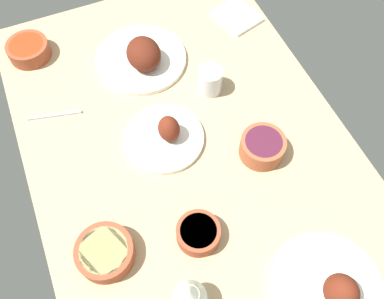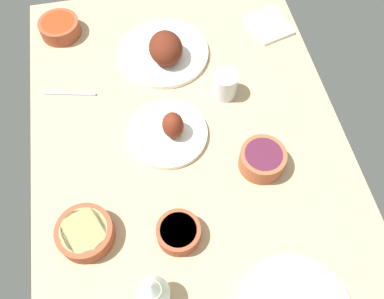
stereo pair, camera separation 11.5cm
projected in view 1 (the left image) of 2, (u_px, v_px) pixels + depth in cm
name	position (u px, v px, depth cm)	size (l,w,h in cm)	color
dining_table	(192.00, 156.00, 118.59)	(140.00, 90.00, 4.00)	tan
plate_far_side	(331.00, 289.00, 96.01)	(27.01, 27.01, 10.78)	white
plate_near_viewer	(165.00, 135.00, 117.19)	(22.96, 22.96, 9.56)	white
plate_center_main	(142.00, 57.00, 130.36)	(29.03, 29.03, 10.56)	white
bowl_pasta	(198.00, 233.00, 102.64)	(11.17, 11.17, 4.73)	brown
bowl_potatoes	(105.00, 252.00, 100.09)	(14.35, 14.35, 5.05)	brown
bowl_onions	(262.00, 147.00, 113.95)	(12.55, 12.55, 6.30)	#A35133
bowl_sauce	(28.00, 49.00, 132.43)	(13.33, 13.33, 5.07)	brown
wine_glass	(190.00, 295.00, 88.33)	(7.60, 7.60, 14.00)	silver
water_tumbler	(210.00, 80.00, 124.39)	(7.44, 7.44, 8.37)	silver
folded_napkin	(237.00, 16.00, 142.89)	(14.33, 12.31, 1.20)	white
spoon_loose	(54.00, 115.00, 122.73)	(16.06, 0.90, 0.80)	silver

